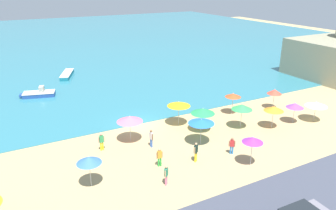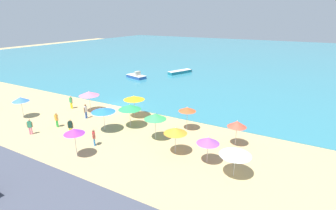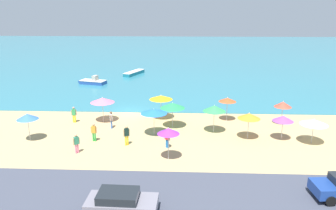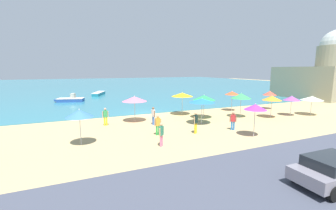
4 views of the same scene
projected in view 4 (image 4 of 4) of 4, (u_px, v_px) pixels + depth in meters
The scene contains 25 objects.
ground_plane at pixel (146, 114), 26.31m from camera, with size 160.00×160.00×0.00m, color tan.
sea at pixel (95, 85), 76.03m from camera, with size 150.00×110.00×0.05m, color teal.
coastal_road at pixel (272, 186), 10.04m from camera, with size 80.00×8.00×0.06m, color #414553.
beach_umbrella_0 at pixel (232, 93), 28.02m from camera, with size 1.80×1.80×2.54m.
beach_umbrella_1 at pixel (202, 101), 21.15m from camera, with size 2.42×2.42×2.54m.
beach_umbrella_2 at pixel (255, 107), 17.13m from camera, with size 1.71×1.71×2.64m.
beach_umbrella_3 at pixel (79, 114), 15.22m from camera, with size 1.83×1.83×2.55m.
beach_umbrella_4 at pixel (204, 98), 23.77m from camera, with size 2.40×2.40×2.56m.
beach_umbrella_5 at pixel (292, 98), 25.18m from camera, with size 1.82×1.82×2.31m.
beach_umbrella_6 at pixel (272, 98), 24.07m from camera, with size 1.99×1.99×2.46m.
beach_umbrella_7 at pixel (312, 98), 25.48m from camera, with size 2.33×2.33×2.24m.
beach_umbrella_8 at pixel (270, 93), 29.31m from camera, with size 1.71×1.71×2.46m.
beach_umbrella_9 at pixel (135, 99), 22.15m from camera, with size 2.45×2.45×2.62m.
beach_umbrella_10 at pixel (241, 96), 24.20m from camera, with size 2.11×2.11×2.70m.
beach_umbrella_12 at pixel (182, 95), 25.52m from camera, with size 2.42×2.42×2.64m.
bather_0 at pixel (153, 115), 21.11m from camera, with size 0.26×0.57×1.71m.
bather_1 at pixel (233, 120), 19.31m from camera, with size 0.47×0.39×1.59m.
bather_2 at pixel (158, 124), 17.78m from camera, with size 0.57×0.26×1.64m.
bather_3 at pixel (105, 116), 20.85m from camera, with size 0.57×0.23×1.68m.
bather_4 at pixel (161, 133), 15.18m from camera, with size 0.43×0.43×1.64m.
bather_5 at pixel (196, 121), 18.27m from camera, with size 0.49×0.38×1.77m.
parked_car_2 at pixel (334, 170), 9.98m from camera, with size 4.04×1.98×1.35m.
skiff_nearshore at pixel (71, 99), 35.99m from camera, with size 4.57×2.79×1.34m.
skiff_offshore at pixel (99, 94), 45.25m from camera, with size 3.27×5.76×0.62m.
harbor_fortress at pixel (327, 74), 42.51m from camera, with size 13.45×11.78×12.62m.
Camera 4 is at (-8.01, -24.68, 5.20)m, focal length 24.00 mm.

